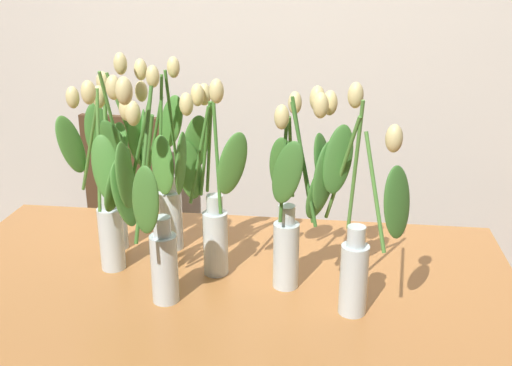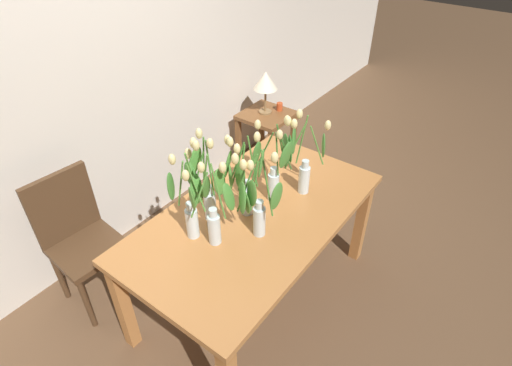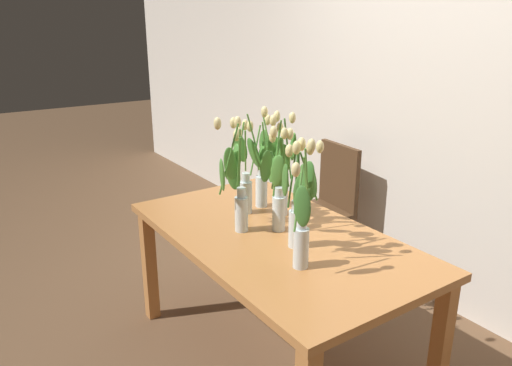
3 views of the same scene
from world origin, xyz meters
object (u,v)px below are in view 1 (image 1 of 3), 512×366
Objects in this scene: tulip_vase_5 at (208,195)px; tulip_vase_6 at (353,232)px; tulip_vase_0 at (147,219)px; tulip_vase_1 at (165,180)px; tulip_vase_2 at (294,206)px; tulip_vase_4 at (106,196)px; tulip_vase_3 at (116,180)px; dining_chair at (120,212)px; dining_table at (222,309)px.

tulip_vase_5 is 0.41m from tulip_vase_6.
tulip_vase_0 is 1.04× the size of tulip_vase_1.
tulip_vase_1 reaches higher than tulip_vase_2.
tulip_vase_2 is (0.35, 0.12, 0.00)m from tulip_vase_0.
tulip_vase_2 is (0.39, -0.19, 0.02)m from tulip_vase_1.
tulip_vase_0 is 1.00× the size of tulip_vase_4.
tulip_vase_3 is 0.32m from tulip_vase_5.
tulip_vase_3 is at bearing -69.29° from dining_chair.
tulip_vase_5 is (0.16, -0.13, 0.01)m from tulip_vase_1.
dining_table is at bearing 162.59° from tulip_vase_6.
tulip_vase_4 reaches higher than dining_chair.
dining_table is 2.72× the size of tulip_vase_4.
tulip_vase_0 is 1.08× the size of tulip_vase_2.
tulip_vase_4 is at bearing 134.92° from tulip_vase_0.
dining_table is 0.33m from tulip_vase_5.
dining_chair is (-0.30, 0.88, -0.43)m from tulip_vase_4.
dining_chair is at bearing 133.22° from tulip_vase_6.
dining_table is 0.38m from tulip_vase_2.
dining_table is 1.12m from dining_chair.
tulip_vase_1 is at bearing 153.72° from tulip_vase_2.
tulip_vase_3 reaches higher than tulip_vase_2.
dining_chair is at bearing 131.35° from tulip_vase_2.
tulip_vase_1 is at bearing 7.70° from tulip_vase_3.
tulip_vase_2 is (0.19, -0.01, 0.32)m from dining_table.
tulip_vase_3 is at bearing 154.19° from dining_table.
dining_table is 0.41m from tulip_vase_1.
tulip_vase_1 is 0.21m from tulip_vase_5.
dining_table is at bearing -25.81° from tulip_vase_3.
tulip_vase_5 is at bearing 130.35° from dining_table.
tulip_vase_3 is at bearing 161.94° from tulip_vase_2.
tulip_vase_1 is 0.96× the size of tulip_vase_4.
tulip_vase_5 is (-0.23, 0.06, -0.00)m from tulip_vase_2.
tulip_vase_1 is 0.14m from tulip_vase_3.
tulip_vase_5 is 1.14m from dining_chair.
tulip_vase_6 is at bearing -22.18° from tulip_vase_5.
tulip_vase_3 is at bearing 158.28° from tulip_vase_6.
tulip_vase_4 is (-0.13, -0.14, -0.00)m from tulip_vase_1.
tulip_vase_6 is at bearing 2.34° from tulip_vase_0.
dining_table is 0.48m from tulip_vase_3.
tulip_vase_5 is (-0.04, 0.05, 0.32)m from dining_table.
dining_table is at bearing -49.65° from tulip_vase_5.
tulip_vase_3 is 0.96× the size of tulip_vase_4.
tulip_vase_5 reaches higher than dining_chair.
tulip_vase_4 reaches higher than tulip_vase_1.
tulip_vase_5 is 0.59× the size of dining_chair.
tulip_vase_1 is at bearing 47.90° from tulip_vase_4.
tulip_vase_2 is 0.24m from tulip_vase_5.
tulip_vase_3 is 1.01× the size of tulip_vase_6.
tulip_vase_1 is 0.44m from tulip_vase_2.
tulip_vase_1 is 0.61m from tulip_vase_6.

